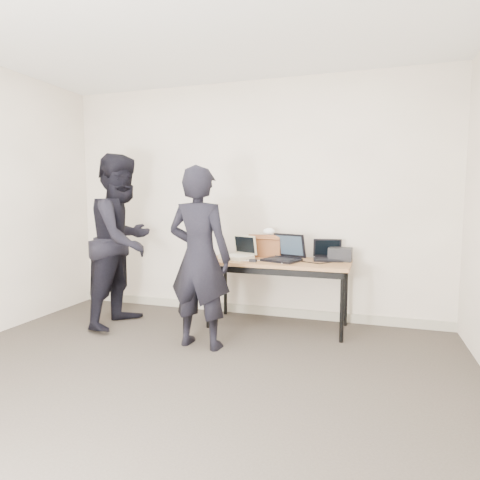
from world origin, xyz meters
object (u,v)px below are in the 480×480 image
at_px(laptop_beige, 239,254).
at_px(person_typist, 199,258).
at_px(person_observer, 123,241).
at_px(laptop_right, 328,255).
at_px(laptop_center, 284,255).
at_px(equipment_box, 340,254).
at_px(leather_satchel, 266,245).
at_px(desk, 277,266).

bearing_deg(laptop_beige, person_typist, -76.59).
bearing_deg(person_observer, laptop_right, -72.63).
distance_m(laptop_center, person_observer, 1.74).
xyz_separation_m(laptop_beige, equipment_box, (1.06, 0.18, 0.02)).
relative_size(leather_satchel, person_typist, 0.22).
height_order(equipment_box, person_observer, person_observer).
bearing_deg(person_typist, laptop_right, -133.70).
bearing_deg(laptop_beige, equipment_box, 32.41).
height_order(desk, equipment_box, equipment_box).
height_order(laptop_right, person_observer, person_observer).
bearing_deg(laptop_center, leather_satchel, 160.46).
bearing_deg(desk, laptop_right, 22.70).
distance_m(laptop_right, equipment_box, 0.13).
xyz_separation_m(laptop_beige, person_typist, (-0.13, -0.77, 0.06)).
height_order(desk, person_typist, person_typist).
bearing_deg(person_observer, person_typist, -107.54).
height_order(leather_satchel, person_typist, person_typist).
distance_m(laptop_beige, laptop_right, 0.95).
height_order(leather_satchel, person_observer, person_observer).
xyz_separation_m(leather_satchel, person_typist, (-0.38, -0.99, -0.02)).
relative_size(desk, equipment_box, 6.42).
xyz_separation_m(laptop_right, equipment_box, (0.13, -0.01, 0.02)).
distance_m(desk, equipment_box, 0.67).
xyz_separation_m(laptop_beige, laptop_center, (0.50, 0.01, 0.01)).
bearing_deg(desk, laptop_beige, 178.89).
height_order(laptop_center, person_observer, person_observer).
xyz_separation_m(laptop_right, leather_satchel, (-0.68, 0.03, 0.08)).
relative_size(desk, person_typist, 0.91).
xyz_separation_m(desk, equipment_box, (0.63, 0.19, 0.13)).
relative_size(laptop_center, laptop_right, 1.36).
bearing_deg(person_typist, person_observer, -15.18).
distance_m(laptop_center, leather_satchel, 0.33).
relative_size(laptop_beige, person_observer, 0.22).
height_order(leather_satchel, equipment_box, leather_satchel).
bearing_deg(person_observer, equipment_box, -73.66).
xyz_separation_m(desk, laptop_center, (0.07, 0.02, 0.12)).
bearing_deg(laptop_beige, desk, 20.94).
relative_size(laptop_beige, laptop_center, 0.88).
relative_size(person_typist, person_observer, 0.91).
bearing_deg(laptop_right, laptop_center, -166.10).
distance_m(desk, laptop_right, 0.55).
distance_m(desk, laptop_beige, 0.45).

